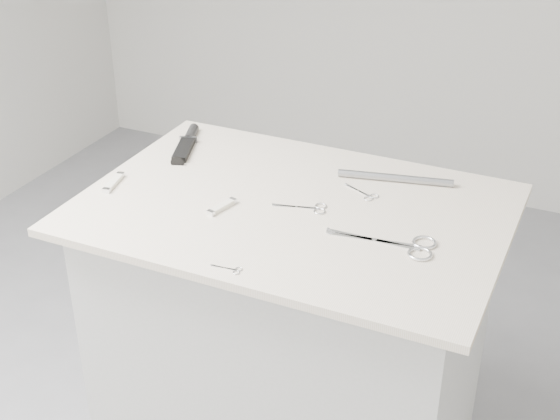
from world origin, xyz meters
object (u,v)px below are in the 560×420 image
at_px(pocket_knife_a, 114,182).
at_px(pocket_knife_b, 222,207).
at_px(embroidery_scissors_b, 365,194).
at_px(tiny_scissors, 230,269).
at_px(plinth, 292,360).
at_px(metal_rail, 395,178).
at_px(large_shears, 405,245).
at_px(sheathed_knife, 187,142).
at_px(embroidery_scissors_a, 310,208).

distance_m(pocket_knife_a, pocket_knife_b, 0.31).
xyz_separation_m(embroidery_scissors_b, tiny_scissors, (-0.14, -0.43, -0.00)).
height_order(plinth, metal_rail, metal_rail).
relative_size(large_shears, sheathed_knife, 1.10).
relative_size(embroidery_scissors_a, metal_rail, 0.44).
xyz_separation_m(tiny_scissors, pocket_knife_a, (-0.45, 0.22, 0.00)).
height_order(large_shears, embroidery_scissors_a, large_shears).
relative_size(tiny_scissors, sheathed_knife, 0.31).
distance_m(plinth, pocket_knife_b, 0.50).
bearing_deg(plinth, embroidery_scissors_b, 41.96).
bearing_deg(pocket_knife_b, sheathed_knife, 56.81).
height_order(embroidery_scissors_b, metal_rail, metal_rail).
relative_size(sheathed_knife, pocket_knife_b, 2.42).
distance_m(embroidery_scissors_b, pocket_knife_b, 0.35).
xyz_separation_m(pocket_knife_b, metal_rail, (0.33, 0.31, 0.00)).
relative_size(embroidery_scissors_a, sheathed_knife, 0.59).
relative_size(embroidery_scissors_a, embroidery_scissors_b, 1.30).
xyz_separation_m(plinth, embroidery_scissors_b, (0.14, 0.12, 0.47)).
distance_m(plinth, embroidery_scissors_b, 0.51).
distance_m(large_shears, pocket_knife_b, 0.44).
bearing_deg(large_shears, sheathed_knife, 154.59).
bearing_deg(sheathed_knife, tiny_scissors, -160.85).
bearing_deg(embroidery_scissors_b, pocket_knife_a, -134.49).
bearing_deg(embroidery_scissors_a, large_shears, -30.89).
distance_m(embroidery_scissors_a, tiny_scissors, 0.31).
relative_size(pocket_knife_a, metal_rail, 0.36).
bearing_deg(large_shears, embroidery_scissors_b, 124.84).
bearing_deg(tiny_scissors, sheathed_knife, 123.57).
bearing_deg(tiny_scissors, pocket_knife_a, 148.68).
distance_m(embroidery_scissors_a, pocket_knife_b, 0.21).
bearing_deg(embroidery_scissors_a, tiny_scissors, -113.99).
distance_m(sheathed_knife, pocket_knife_a, 0.29).
relative_size(embroidery_scissors_a, pocket_knife_a, 1.24).
height_order(pocket_knife_a, pocket_knife_b, pocket_knife_a).
height_order(embroidery_scissors_b, pocket_knife_a, pocket_knife_a).
height_order(large_shears, embroidery_scissors_b, large_shears).
height_order(tiny_scissors, sheathed_knife, sheathed_knife).
height_order(plinth, large_shears, large_shears).
bearing_deg(embroidery_scissors_b, pocket_knife_b, -117.80).
xyz_separation_m(large_shears, sheathed_knife, (-0.70, 0.27, 0.00)).
xyz_separation_m(large_shears, embroidery_scissors_a, (-0.25, 0.07, -0.00)).
distance_m(embroidery_scissors_b, metal_rail, 0.11).
bearing_deg(sheathed_knife, pocket_knife_a, 151.90).
bearing_deg(large_shears, pocket_knife_b, 177.45).
distance_m(tiny_scissors, pocket_knife_a, 0.50).
height_order(plinth, embroidery_scissors_a, embroidery_scissors_a).
bearing_deg(tiny_scissors, embroidery_scissors_b, 66.67).
height_order(large_shears, metal_rail, metal_rail).
xyz_separation_m(plinth, metal_rail, (0.18, 0.22, 0.48)).
xyz_separation_m(embroidery_scissors_b, metal_rail, (0.04, 0.10, 0.01)).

